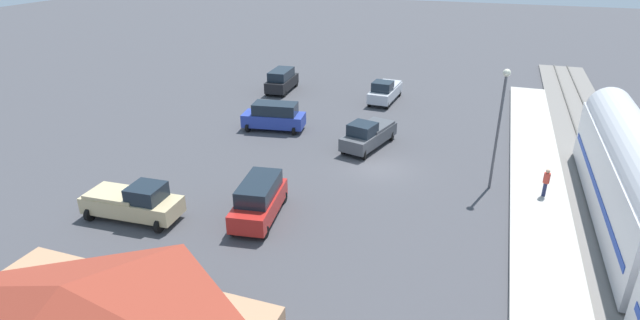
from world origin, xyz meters
TOP-DOWN VIEW (x-y plane):
  - ground_plane at (0.00, 0.00)m, footprint 200.00×200.00m
  - railway_track at (-14.00, 0.00)m, footprint 4.80×70.00m
  - platform at (-10.00, 0.00)m, footprint 3.20×46.00m
  - pedestrian_on_platform at (-10.22, 1.32)m, footprint 0.36×0.36m
  - pickup_charcoal at (1.52, -3.16)m, footprint 3.20×5.71m
  - suv_blue at (9.55, -4.30)m, footprint 5.14×2.97m
  - pickup_tan at (11.04, 11.00)m, footprint 5.50×2.72m
  - pickup_silver at (2.85, -14.68)m, footprint 2.26×5.50m
  - suv_black at (13.37, -14.64)m, footprint 2.30×5.03m
  - suv_red at (4.63, 8.65)m, footprint 2.67×5.14m
  - light_pole_near_platform at (-7.20, 0.66)m, footprint 0.44×0.44m

SIDE VIEW (x-z plane):
  - ground_plane at x=0.00m, z-range 0.00..0.00m
  - railway_track at x=-14.00m, z-range -0.06..0.24m
  - platform at x=-10.00m, z-range 0.00..0.30m
  - pickup_charcoal at x=1.52m, z-range -0.04..2.10m
  - pickup_tan at x=11.04m, z-range -0.04..2.10m
  - pickup_silver at x=2.85m, z-range -0.04..2.10m
  - suv_blue at x=9.55m, z-range 0.04..2.26m
  - suv_black at x=13.37m, z-range 0.04..2.26m
  - suv_red at x=4.63m, z-range 0.04..2.26m
  - pedestrian_on_platform at x=-10.22m, z-range 0.43..2.14m
  - light_pole_near_platform at x=-7.20m, z-range 0.99..8.44m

